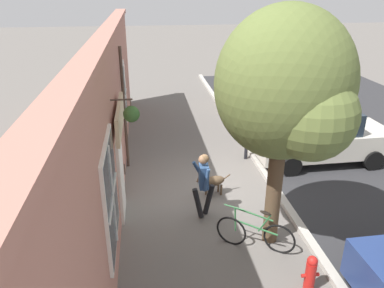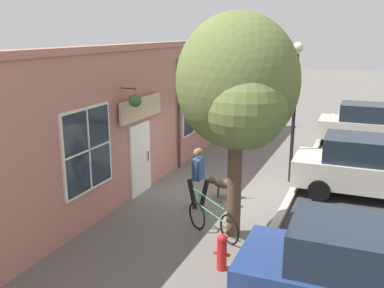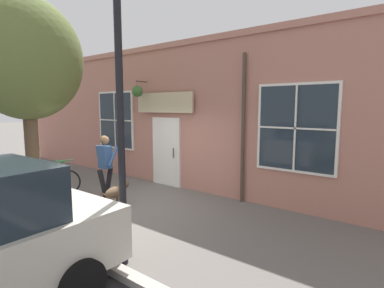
{
  "view_description": "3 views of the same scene",
  "coord_description": "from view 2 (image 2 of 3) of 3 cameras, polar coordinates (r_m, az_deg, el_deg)",
  "views": [
    {
      "loc": [
        -1.49,
        -8.84,
        5.36
      ],
      "look_at": [
        -0.3,
        0.28,
        1.39
      ],
      "focal_mm": 35.0,
      "sensor_mm": 36.0,
      "label": 1
    },
    {
      "loc": [
        3.83,
        -11.03,
        4.65
      ],
      "look_at": [
        -0.84,
        0.09,
        1.45
      ],
      "focal_mm": 40.0,
      "sensor_mm": 36.0,
      "label": 2
    },
    {
      "loc": [
        4.56,
        5.59,
        2.44
      ],
      "look_at": [
        -1.26,
        1.06,
        1.51
      ],
      "focal_mm": 28.0,
      "sensor_mm": 36.0,
      "label": 3
    }
  ],
  "objects": [
    {
      "name": "ground_plane",
      "position": [
        12.57,
        3.41,
        -6.87
      ],
      "size": [
        90.0,
        90.0,
        0.0
      ],
      "primitive_type": "plane",
      "color": "#66605B"
    },
    {
      "name": "storefront_facade",
      "position": [
        12.88,
        -6.34,
        3.65
      ],
      "size": [
        0.95,
        18.0,
        4.31
      ],
      "color": "#B27566",
      "rests_on": "ground_plane"
    },
    {
      "name": "pedestrian_walking",
      "position": [
        11.38,
        0.83,
        -3.8
      ],
      "size": [
        0.59,
        0.56,
        1.68
      ],
      "color": "black",
      "rests_on": "ground_plane"
    },
    {
      "name": "dog_on_leash",
      "position": [
        12.28,
        4.09,
        -5.29
      ],
      "size": [
        1.01,
        0.44,
        0.66
      ],
      "color": "brown",
      "rests_on": "ground_plane"
    },
    {
      "name": "street_tree_by_curb",
      "position": [
        9.23,
        6.26,
        7.43
      ],
      "size": [
        2.7,
        2.58,
        5.08
      ],
      "color": "brown",
      "rests_on": "ground_plane"
    },
    {
      "name": "leaning_bicycle",
      "position": [
        10.12,
        2.75,
        -10.11
      ],
      "size": [
        1.55,
        0.87,
        1.01
      ],
      "color": "black",
      "rests_on": "ground_plane"
    },
    {
      "name": "parked_car_nearest_curb",
      "position": [
        7.55,
        22.82,
        -16.38
      ],
      "size": [
        4.33,
        2.01,
        1.75
      ],
      "color": "navy",
      "rests_on": "ground_plane"
    },
    {
      "name": "parked_car_mid_block",
      "position": [
        13.2,
        22.61,
        -2.91
      ],
      "size": [
        4.33,
        2.01,
        1.75
      ],
      "color": "beige",
      "rests_on": "ground_plane"
    },
    {
      "name": "parked_car_far_end",
      "position": [
        19.14,
        22.86,
        2.33
      ],
      "size": [
        4.33,
        2.01,
        1.75
      ],
      "color": "beige",
      "rests_on": "ground_plane"
    },
    {
      "name": "street_lamp",
      "position": [
        13.37,
        13.6,
        6.83
      ],
      "size": [
        0.32,
        0.32,
        4.33
      ],
      "color": "black",
      "rests_on": "ground_plane"
    },
    {
      "name": "fire_hydrant",
      "position": [
        8.8,
        4.0,
        -14.1
      ],
      "size": [
        0.34,
        0.2,
        0.77
      ],
      "color": "red",
      "rests_on": "ground_plane"
    }
  ]
}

